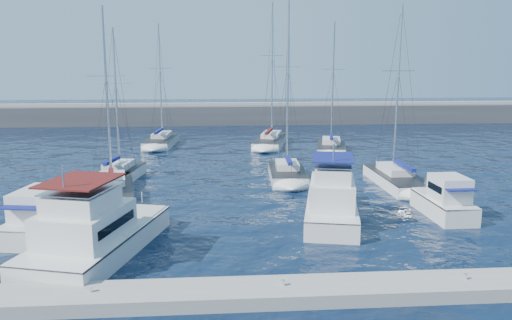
{
  "coord_description": "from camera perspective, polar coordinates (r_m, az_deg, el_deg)",
  "views": [
    {
      "loc": [
        -2.65,
        -30.57,
        9.86
      ],
      "look_at": [
        0.02,
        4.55,
        3.0
      ],
      "focal_mm": 35.0,
      "sensor_mm": 36.0,
      "label": 1
    }
  ],
  "objects": [
    {
      "name": "ground",
      "position": [
        32.23,
        0.58,
        -6.79
      ],
      "size": [
        220.0,
        220.0,
        0.0
      ],
      "primitive_type": "plane",
      "color": "black",
      "rests_on": "ground"
    },
    {
      "name": "motor_yacht_stbd_inner",
      "position": [
        32.16,
        8.65,
        -4.85
      ],
      "size": [
        5.19,
        10.12,
        4.69
      ],
      "rotation": [
        0.0,
        0.0,
        -0.22
      ],
      "color": "silver",
      "rests_on": "ground"
    },
    {
      "name": "sailboat_mid_e",
      "position": [
        42.48,
        15.77,
        -2.11
      ],
      "size": [
        3.14,
        8.78,
        14.81
      ],
      "rotation": [
        0.0,
        0.0,
        0.01
      ],
      "color": "silver",
      "rests_on": "ground"
    },
    {
      "name": "sailboat_back_a",
      "position": [
        61.79,
        -10.78,
        2.13
      ],
      "size": [
        3.71,
        8.78,
        14.81
      ],
      "rotation": [
        0.0,
        0.0,
        -0.08
      ],
      "color": "silver",
      "rests_on": "ground"
    },
    {
      "name": "motor_yacht_stbd_outer",
      "position": [
        34.79,
        20.79,
        -4.57
      ],
      "size": [
        2.38,
        5.43,
        3.2
      ],
      "rotation": [
        0.0,
        0.0,
        0.01
      ],
      "color": "silver",
      "rests_on": "ground"
    },
    {
      "name": "dock_cleat_near_port",
      "position": [
        22.25,
        -18.4,
        -13.81
      ],
      "size": [
        0.16,
        0.16,
        0.25
      ],
      "primitive_type": "cylinder",
      "color": "silver",
      "rests_on": "dock"
    },
    {
      "name": "breakwater",
      "position": [
        83.08,
        -2.5,
        4.92
      ],
      "size": [
        160.0,
        6.0,
        4.45
      ],
      "color": "#424244",
      "rests_on": "ground"
    },
    {
      "name": "dock",
      "position": [
        21.94,
        3.13,
        -14.83
      ],
      "size": [
        40.0,
        2.2,
        0.6
      ],
      "primitive_type": "cube",
      "color": "gray",
      "rests_on": "ground"
    },
    {
      "name": "sailboat_mid_c",
      "position": [
        42.78,
        3.6,
        -1.57
      ],
      "size": [
        3.32,
        7.19,
        15.32
      ],
      "rotation": [
        0.0,
        0.0,
        -0.05
      ],
      "color": "silver",
      "rests_on": "ground"
    },
    {
      "name": "dock_cleat_centre",
      "position": [
        21.76,
        3.14,
        -13.82
      ],
      "size": [
        0.16,
        0.16,
        0.25
      ],
      "primitive_type": "cylinder",
      "color": "silver",
      "rests_on": "dock"
    },
    {
      "name": "motor_yacht_port_inner",
      "position": [
        27.31,
        -18.0,
        -8.17
      ],
      "size": [
        6.56,
        10.81,
        4.69
      ],
      "rotation": [
        0.0,
        0.0,
        -0.27
      ],
      "color": "silver",
      "rests_on": "ground"
    },
    {
      "name": "sailboat_back_b",
      "position": [
        60.86,
        1.68,
        2.2
      ],
      "size": [
        5.4,
        10.33,
        17.33
      ],
      "rotation": [
        0.0,
        0.0,
        -0.24
      ],
      "color": "silver",
      "rests_on": "ground"
    },
    {
      "name": "sailboat_mid_a",
      "position": [
        44.2,
        -15.55,
        -1.59
      ],
      "size": [
        4.06,
        7.33,
        13.11
      ],
      "rotation": [
        0.0,
        0.0,
        -0.15
      ],
      "color": "silver",
      "rests_on": "ground"
    },
    {
      "name": "sailboat_mid_b",
      "position": [
        39.04,
        -16.13,
        -3.27
      ],
      "size": [
        4.57,
        8.71,
        14.28
      ],
      "rotation": [
        0.0,
        0.0,
        0.19
      ],
      "color": "silver",
      "rests_on": "ground"
    },
    {
      "name": "sailboat_back_c",
      "position": [
        56.78,
        8.57,
        1.43
      ],
      "size": [
        4.64,
        8.2,
        14.72
      ],
      "rotation": [
        0.0,
        0.0,
        -0.22
      ],
      "color": "silver",
      "rests_on": "ground"
    },
    {
      "name": "dock_cleat_near_stbd",
      "position": [
        24.08,
        22.84,
        -12.18
      ],
      "size": [
        0.16,
        0.16,
        0.25
      ],
      "primitive_type": "cylinder",
      "color": "silver",
      "rests_on": "dock"
    },
    {
      "name": "motor_yacht_port_outer",
      "position": [
        31.9,
        -22.83,
        -6.1
      ],
      "size": [
        3.88,
        7.35,
        3.2
      ],
      "rotation": [
        0.0,
        0.0,
        -0.17
      ],
      "color": "silver",
      "rests_on": "ground"
    }
  ]
}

